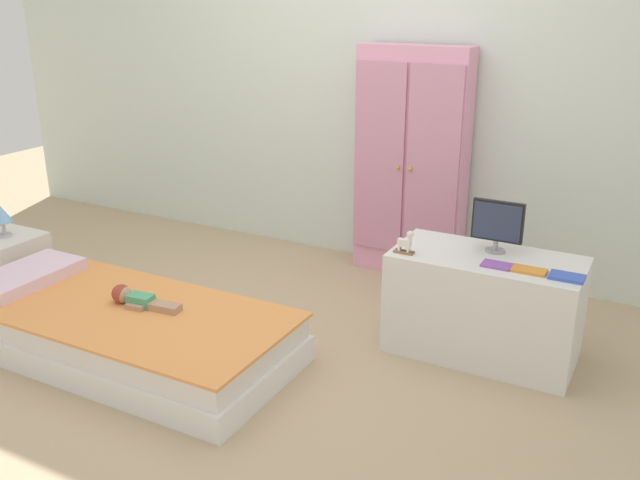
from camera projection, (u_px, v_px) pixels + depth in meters
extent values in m
cube|color=tan|center=(247.00, 353.00, 3.60)|extent=(10.00, 10.00, 0.02)
cube|color=silver|center=(376.00, 60.00, 4.44)|extent=(6.40, 0.05, 2.70)
cube|color=white|center=(125.00, 342.00, 3.55)|extent=(1.78, 0.82, 0.13)
cube|color=silver|center=(123.00, 320.00, 3.51)|extent=(1.74, 0.78, 0.12)
cube|color=#EA934C|center=(122.00, 308.00, 3.49)|extent=(1.77, 0.81, 0.02)
cube|color=silver|center=(27.00, 276.00, 3.78)|extent=(0.32, 0.58, 0.07)
cube|color=#4CA375|center=(141.00, 300.00, 3.49)|extent=(0.14, 0.09, 0.06)
cube|color=tan|center=(167.00, 306.00, 3.46)|extent=(0.16, 0.05, 0.04)
cube|color=tan|center=(163.00, 309.00, 3.43)|extent=(0.16, 0.05, 0.04)
cube|color=tan|center=(147.00, 299.00, 3.54)|extent=(0.10, 0.04, 0.03)
cube|color=tan|center=(135.00, 308.00, 3.45)|extent=(0.10, 0.04, 0.03)
sphere|color=tan|center=(123.00, 294.00, 3.52)|extent=(0.09, 0.09, 0.09)
sphere|color=#9E3D2D|center=(121.00, 294.00, 3.53)|extent=(0.10, 0.10, 0.10)
cube|color=silver|center=(10.00, 264.00, 4.25)|extent=(0.37, 0.37, 0.36)
cylinder|color=#B7B2AD|center=(5.00, 235.00, 4.19)|extent=(0.09, 0.09, 0.01)
cylinder|color=#B7B2AD|center=(4.00, 228.00, 4.17)|extent=(0.02, 0.02, 0.08)
cone|color=#7AB2E0|center=(1.00, 214.00, 4.14)|extent=(0.12, 0.12, 0.10)
cube|color=#E599BC|center=(411.00, 164.00, 4.39)|extent=(0.71, 0.20, 1.46)
cube|color=#C986A6|center=(379.00, 159.00, 4.36)|extent=(0.33, 0.02, 1.20)
cube|color=#C986A6|center=(432.00, 165.00, 4.20)|extent=(0.33, 0.02, 1.20)
sphere|color=gold|center=(398.00, 167.00, 4.30)|extent=(0.02, 0.02, 0.02)
sphere|color=gold|center=(410.00, 169.00, 4.26)|extent=(0.02, 0.02, 0.02)
cube|color=silver|center=(484.00, 305.00, 3.50)|extent=(0.93, 0.47, 0.53)
cylinder|color=#99999E|center=(495.00, 251.00, 3.47)|extent=(0.10, 0.10, 0.01)
cylinder|color=#99999E|center=(496.00, 245.00, 3.46)|extent=(0.02, 0.02, 0.05)
cube|color=black|center=(498.00, 221.00, 3.41)|extent=(0.25, 0.02, 0.21)
cube|color=#28334C|center=(497.00, 222.00, 3.40)|extent=(0.23, 0.01, 0.19)
cube|color=#8E6642|center=(405.00, 251.00, 3.46)|extent=(0.10, 0.01, 0.01)
cube|color=#8E6642|center=(403.00, 253.00, 3.43)|extent=(0.10, 0.01, 0.01)
cube|color=white|center=(404.00, 243.00, 3.43)|extent=(0.07, 0.03, 0.04)
cylinder|color=white|center=(409.00, 249.00, 3.44)|extent=(0.01, 0.01, 0.02)
cylinder|color=white|center=(408.00, 250.00, 3.42)|extent=(0.01, 0.01, 0.02)
cylinder|color=white|center=(400.00, 247.00, 3.46)|extent=(0.01, 0.01, 0.02)
cylinder|color=white|center=(399.00, 248.00, 3.44)|extent=(0.01, 0.01, 0.02)
cylinder|color=white|center=(410.00, 238.00, 3.41)|extent=(0.02, 0.02, 0.02)
sphere|color=white|center=(410.00, 234.00, 3.40)|extent=(0.04, 0.04, 0.04)
cube|color=#8E51B2|center=(497.00, 265.00, 3.29)|extent=(0.14, 0.10, 0.01)
cube|color=orange|center=(529.00, 270.00, 3.22)|extent=(0.16, 0.09, 0.01)
cube|color=blue|center=(567.00, 277.00, 3.14)|extent=(0.16, 0.10, 0.02)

